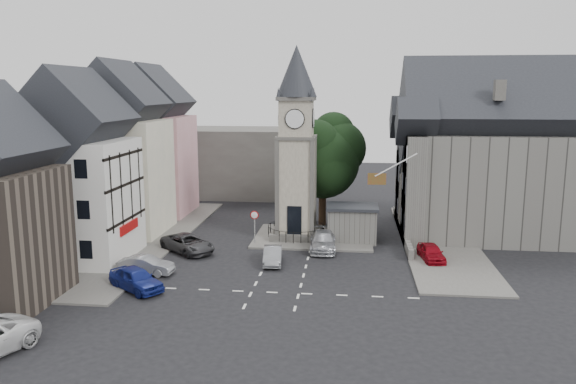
# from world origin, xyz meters

# --- Properties ---
(ground) EXTENTS (120.00, 120.00, 0.00)m
(ground) POSITION_xyz_m (0.00, 0.00, 0.00)
(ground) COLOR black
(ground) RESTS_ON ground
(pavement_west) EXTENTS (6.00, 30.00, 0.14)m
(pavement_west) POSITION_xyz_m (-12.50, 6.00, 0.07)
(pavement_west) COLOR #595651
(pavement_west) RESTS_ON ground
(pavement_east) EXTENTS (6.00, 26.00, 0.14)m
(pavement_east) POSITION_xyz_m (12.00, 8.00, 0.07)
(pavement_east) COLOR #595651
(pavement_east) RESTS_ON ground
(central_island) EXTENTS (10.00, 8.00, 0.16)m
(central_island) POSITION_xyz_m (1.50, 8.00, 0.08)
(central_island) COLOR #595651
(central_island) RESTS_ON ground
(road_markings) EXTENTS (20.00, 8.00, 0.01)m
(road_markings) POSITION_xyz_m (0.00, -5.50, 0.01)
(road_markings) COLOR silver
(road_markings) RESTS_ON ground
(clock_tower) EXTENTS (4.86, 4.86, 16.25)m
(clock_tower) POSITION_xyz_m (0.00, 7.99, 8.12)
(clock_tower) COLOR #4C4944
(clock_tower) RESTS_ON ground
(stone_shelter) EXTENTS (4.30, 3.30, 3.08)m
(stone_shelter) POSITION_xyz_m (4.80, 7.50, 1.55)
(stone_shelter) COLOR #605E59
(stone_shelter) RESTS_ON ground
(town_tree) EXTENTS (7.20, 7.20, 10.80)m
(town_tree) POSITION_xyz_m (2.00, 13.00, 6.97)
(town_tree) COLOR black
(town_tree) RESTS_ON ground
(warning_sign_post) EXTENTS (0.70, 0.19, 2.85)m
(warning_sign_post) POSITION_xyz_m (-3.20, 5.43, 2.03)
(warning_sign_post) COLOR black
(warning_sign_post) RESTS_ON ground
(terrace_pink) EXTENTS (8.10, 7.60, 12.80)m
(terrace_pink) POSITION_xyz_m (-15.50, 16.00, 6.58)
(terrace_pink) COLOR #D79497
(terrace_pink) RESTS_ON ground
(terrace_cream) EXTENTS (8.10, 7.60, 12.80)m
(terrace_cream) POSITION_xyz_m (-15.50, 8.00, 6.58)
(terrace_cream) COLOR #EFE4C8
(terrace_cream) RESTS_ON ground
(terrace_tudor) EXTENTS (8.10, 7.60, 12.00)m
(terrace_tudor) POSITION_xyz_m (-15.50, 0.00, 6.19)
(terrace_tudor) COLOR silver
(terrace_tudor) RESTS_ON ground
(backdrop_west) EXTENTS (20.00, 10.00, 8.00)m
(backdrop_west) POSITION_xyz_m (-12.00, 28.00, 4.00)
(backdrop_west) COLOR #4C4944
(backdrop_west) RESTS_ON ground
(east_building) EXTENTS (14.40, 11.40, 12.60)m
(east_building) POSITION_xyz_m (15.59, 11.00, 6.26)
(east_building) COLOR #605E59
(east_building) RESTS_ON ground
(east_boundary_wall) EXTENTS (0.40, 16.00, 0.90)m
(east_boundary_wall) POSITION_xyz_m (9.20, 10.00, 0.45)
(east_boundary_wall) COLOR #605E59
(east_boundary_wall) RESTS_ON ground
(flagpole) EXTENTS (3.68, 0.10, 2.74)m
(flagpole) POSITION_xyz_m (8.00, 4.00, 7.00)
(flagpole) COLOR white
(flagpole) RESTS_ON ground
(car_west_blue) EXTENTS (4.55, 3.99, 1.49)m
(car_west_blue) POSITION_xyz_m (-8.90, -6.00, 0.74)
(car_west_blue) COLOR navy
(car_west_blue) RESTS_ON ground
(car_west_silver) EXTENTS (3.97, 1.58, 1.28)m
(car_west_silver) POSITION_xyz_m (-9.42, -2.89, 0.64)
(car_west_silver) COLOR #95979C
(car_west_silver) RESTS_ON ground
(car_west_grey) EXTENTS (5.38, 5.04, 1.41)m
(car_west_grey) POSITION_xyz_m (-8.08, 2.66, 0.70)
(car_west_grey) COLOR #313234
(car_west_grey) RESTS_ON ground
(car_island_silver) EXTENTS (1.71, 3.88, 1.24)m
(car_island_silver) POSITION_xyz_m (-1.00, 0.50, 0.62)
(car_island_silver) COLOR gray
(car_island_silver) RESTS_ON ground
(car_island_east) EXTENTS (2.24, 5.07, 1.45)m
(car_island_east) POSITION_xyz_m (2.50, 4.50, 0.72)
(car_island_east) COLOR #A6A7AE
(car_island_east) RESTS_ON ground
(car_east_red) EXTENTS (2.03, 3.95, 1.29)m
(car_east_red) POSITION_xyz_m (10.71, 2.50, 0.64)
(car_east_red) COLOR maroon
(car_east_red) RESTS_ON ground
(pedestrian) EXTENTS (0.66, 0.57, 1.53)m
(pedestrian) POSITION_xyz_m (11.50, 7.46, 0.77)
(pedestrian) COLOR beige
(pedestrian) RESTS_ON ground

